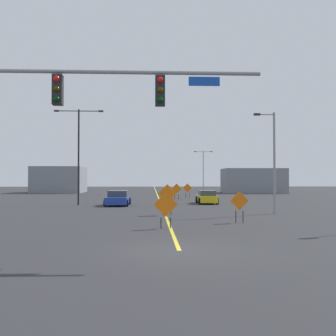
# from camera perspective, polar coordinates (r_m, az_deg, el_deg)

# --- Properties ---
(ground) EXTENTS (208.16, 208.16, 0.00)m
(ground) POSITION_cam_1_polar(r_m,az_deg,el_deg) (13.84, 1.67, -11.99)
(ground) COLOR #2D2D30
(road_centre_stripe) EXTENTS (0.16, 115.64, 0.01)m
(road_centre_stripe) POSITION_cam_1_polar(r_m,az_deg,el_deg) (71.44, -1.73, -3.51)
(road_centre_stripe) COLOR yellow
(road_centre_stripe) RESTS_ON ground
(traffic_signal_assembly) EXTENTS (10.72, 0.44, 6.66)m
(traffic_signal_assembly) POSITION_cam_1_polar(r_m,az_deg,el_deg) (14.15, -15.84, 8.57)
(traffic_signal_assembly) COLOR gray
(traffic_signal_assembly) RESTS_ON ground
(street_lamp_near_left) EXTENTS (3.77, 0.24, 8.08)m
(street_lamp_near_left) POSITION_cam_1_polar(r_m,az_deg,el_deg) (79.81, 5.17, 0.15)
(street_lamp_near_left) COLOR gray
(street_lamp_near_left) RESTS_ON ground
(street_lamp_mid_left) EXTENTS (1.53, 0.24, 7.20)m
(street_lamp_mid_left) POSITION_cam_1_polar(r_m,az_deg,el_deg) (28.66, 15.05, 1.47)
(street_lamp_mid_left) COLOR gray
(street_lamp_mid_left) RESTS_ON ground
(street_lamp_near_right) EXTENTS (4.61, 0.24, 9.02)m
(street_lamp_near_right) POSITION_cam_1_polar(r_m,az_deg,el_deg) (37.80, -12.91, 2.86)
(street_lamp_near_right) COLOR black
(street_lamp_near_right) RESTS_ON ground
(construction_sign_left_shoulder) EXTENTS (1.24, 0.31, 1.84)m
(construction_sign_left_shoulder) POSITION_cam_1_polar(r_m,az_deg,el_deg) (19.70, -0.33, -5.54)
(construction_sign_left_shoulder) COLOR orange
(construction_sign_left_shoulder) RESTS_ON ground
(construction_sign_median_near) EXTENTS (1.23, 0.31, 1.88)m
(construction_sign_median_near) POSITION_cam_1_polar(r_m,az_deg,el_deg) (46.65, 1.26, -3.15)
(construction_sign_median_near) COLOR orange
(construction_sign_median_near) RESTS_ON ground
(construction_sign_median_far) EXTENTS (1.28, 0.29, 2.12)m
(construction_sign_median_far) POSITION_cam_1_polar(r_m,az_deg,el_deg) (26.78, -0.10, -3.99)
(construction_sign_median_far) COLOR orange
(construction_sign_median_far) RESTS_ON ground
(construction_sign_left_lane) EXTENTS (1.17, 0.15, 1.86)m
(construction_sign_left_lane) POSITION_cam_1_polar(r_m,az_deg,el_deg) (49.82, 2.84, -3.05)
(construction_sign_left_lane) COLOR orange
(construction_sign_left_lane) RESTS_ON ground
(construction_sign_right_shoulder) EXTENTS (1.08, 0.13, 1.78)m
(construction_sign_right_shoulder) POSITION_cam_1_polar(r_m,az_deg,el_deg) (22.60, 10.38, -5.02)
(construction_sign_right_shoulder) COLOR orange
(construction_sign_right_shoulder) RESTS_ON ground
(car_blue_passing) EXTENTS (2.25, 4.20, 1.37)m
(car_blue_passing) POSITION_cam_1_polar(r_m,az_deg,el_deg) (36.52, -7.32, -4.45)
(car_blue_passing) COLOR #1E389E
(car_blue_passing) RESTS_ON ground
(car_yellow_mid) EXTENTS (1.99, 4.08, 1.32)m
(car_yellow_mid) POSITION_cam_1_polar(r_m,az_deg,el_deg) (39.10, 5.68, -4.26)
(car_yellow_mid) COLOR gold
(car_yellow_mid) RESTS_ON ground
(roadside_building_west) EXTENTS (8.45, 7.70, 4.51)m
(roadside_building_west) POSITION_cam_1_polar(r_m,az_deg,el_deg) (70.93, -15.57, -1.65)
(roadside_building_west) COLOR gray
(roadside_building_west) RESTS_ON ground
(roadside_building_east) EXTENTS (10.14, 6.66, 4.17)m
(roadside_building_east) POSITION_cam_1_polar(r_m,az_deg,el_deg) (68.59, 12.32, -1.82)
(roadside_building_east) COLOR gray
(roadside_building_east) RESTS_ON ground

